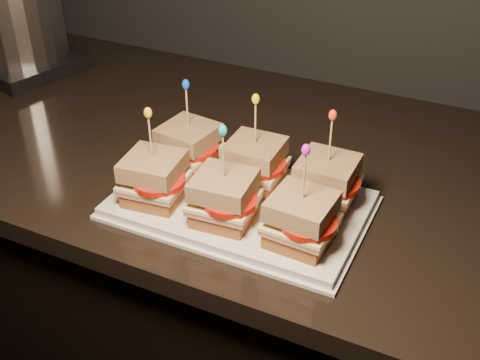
% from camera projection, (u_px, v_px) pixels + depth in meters
% --- Properties ---
extents(granite_slab, '(2.64, 0.71, 0.04)m').
position_uv_depth(granite_slab, '(400.00, 196.00, 1.00)').
color(granite_slab, black).
rests_on(granite_slab, cabinet).
extents(platter, '(0.38, 0.23, 0.02)m').
position_uv_depth(platter, '(240.00, 205.00, 0.94)').
color(platter, silver).
rests_on(platter, granite_slab).
extents(platter_rim, '(0.39, 0.25, 0.01)m').
position_uv_depth(platter_rim, '(240.00, 208.00, 0.94)').
color(platter_rim, silver).
rests_on(platter_rim, granite_slab).
extents(sandwich_0_bread_bot, '(0.09, 0.09, 0.02)m').
position_uv_depth(sandwich_0_bread_bot, '(190.00, 160.00, 1.01)').
color(sandwich_0_bread_bot, brown).
rests_on(sandwich_0_bread_bot, platter).
extents(sandwich_0_ham, '(0.10, 0.10, 0.01)m').
position_uv_depth(sandwich_0_ham, '(189.00, 152.00, 1.00)').
color(sandwich_0_ham, '#CE7062').
rests_on(sandwich_0_ham, sandwich_0_bread_bot).
extents(sandwich_0_cheese, '(0.10, 0.10, 0.01)m').
position_uv_depth(sandwich_0_cheese, '(189.00, 148.00, 1.00)').
color(sandwich_0_cheese, '#FFECA6').
rests_on(sandwich_0_cheese, sandwich_0_ham).
extents(sandwich_0_tomato, '(0.08, 0.08, 0.01)m').
position_uv_depth(sandwich_0_tomato, '(194.00, 148.00, 0.98)').
color(sandwich_0_tomato, '#B31A0D').
rests_on(sandwich_0_tomato, sandwich_0_cheese).
extents(sandwich_0_bread_top, '(0.09, 0.09, 0.03)m').
position_uv_depth(sandwich_0_bread_top, '(188.00, 135.00, 0.98)').
color(sandwich_0_bread_top, '#512A0F').
rests_on(sandwich_0_bread_top, sandwich_0_tomato).
extents(sandwich_0_pick, '(0.00, 0.00, 0.09)m').
position_uv_depth(sandwich_0_pick, '(187.00, 110.00, 0.96)').
color(sandwich_0_pick, tan).
rests_on(sandwich_0_pick, sandwich_0_bread_top).
extents(sandwich_0_frill, '(0.01, 0.01, 0.02)m').
position_uv_depth(sandwich_0_frill, '(186.00, 84.00, 0.93)').
color(sandwich_0_frill, blue).
rests_on(sandwich_0_frill, sandwich_0_pick).
extents(sandwich_1_bread_bot, '(0.08, 0.08, 0.02)m').
position_uv_depth(sandwich_1_bread_bot, '(254.00, 177.00, 0.97)').
color(sandwich_1_bread_bot, brown).
rests_on(sandwich_1_bread_bot, platter).
extents(sandwich_1_ham, '(0.09, 0.09, 0.01)m').
position_uv_depth(sandwich_1_ham, '(255.00, 169.00, 0.96)').
color(sandwich_1_ham, '#CE7062').
rests_on(sandwich_1_ham, sandwich_1_bread_bot).
extents(sandwich_1_cheese, '(0.09, 0.09, 0.01)m').
position_uv_depth(sandwich_1_cheese, '(255.00, 165.00, 0.95)').
color(sandwich_1_cheese, '#FFECA6').
rests_on(sandwich_1_cheese, sandwich_1_ham).
extents(sandwich_1_tomato, '(0.08, 0.08, 0.01)m').
position_uv_depth(sandwich_1_tomato, '(260.00, 165.00, 0.94)').
color(sandwich_1_tomato, '#B31A0D').
rests_on(sandwich_1_tomato, sandwich_1_cheese).
extents(sandwich_1_bread_top, '(0.09, 0.09, 0.03)m').
position_uv_depth(sandwich_1_bread_top, '(255.00, 151.00, 0.94)').
color(sandwich_1_bread_top, '#512A0F').
rests_on(sandwich_1_bread_top, sandwich_1_tomato).
extents(sandwich_1_pick, '(0.00, 0.00, 0.09)m').
position_uv_depth(sandwich_1_pick, '(255.00, 126.00, 0.92)').
color(sandwich_1_pick, tan).
rests_on(sandwich_1_pick, sandwich_1_bread_top).
extents(sandwich_1_frill, '(0.01, 0.01, 0.02)m').
position_uv_depth(sandwich_1_frill, '(256.00, 99.00, 0.89)').
color(sandwich_1_frill, yellow).
rests_on(sandwich_1_frill, sandwich_1_pick).
extents(sandwich_2_bread_bot, '(0.08, 0.08, 0.02)m').
position_uv_depth(sandwich_2_bread_bot, '(325.00, 195.00, 0.92)').
color(sandwich_2_bread_bot, brown).
rests_on(sandwich_2_bread_bot, platter).
extents(sandwich_2_ham, '(0.09, 0.09, 0.01)m').
position_uv_depth(sandwich_2_ham, '(326.00, 187.00, 0.91)').
color(sandwich_2_ham, '#CE7062').
rests_on(sandwich_2_ham, sandwich_2_bread_bot).
extents(sandwich_2_cheese, '(0.09, 0.09, 0.01)m').
position_uv_depth(sandwich_2_cheese, '(326.00, 183.00, 0.91)').
color(sandwich_2_cheese, '#FFECA6').
rests_on(sandwich_2_cheese, sandwich_2_ham).
extents(sandwich_2_tomato, '(0.08, 0.08, 0.01)m').
position_uv_depth(sandwich_2_tomato, '(333.00, 183.00, 0.90)').
color(sandwich_2_tomato, '#B31A0D').
rests_on(sandwich_2_tomato, sandwich_2_cheese).
extents(sandwich_2_bread_top, '(0.08, 0.08, 0.03)m').
position_uv_depth(sandwich_2_bread_top, '(328.00, 168.00, 0.90)').
color(sandwich_2_bread_top, '#512A0F').
rests_on(sandwich_2_bread_top, sandwich_2_tomato).
extents(sandwich_2_pick, '(0.00, 0.00, 0.09)m').
position_uv_depth(sandwich_2_pick, '(330.00, 143.00, 0.87)').
color(sandwich_2_pick, tan).
rests_on(sandwich_2_pick, sandwich_2_bread_top).
extents(sandwich_2_frill, '(0.01, 0.01, 0.02)m').
position_uv_depth(sandwich_2_frill, '(333.00, 115.00, 0.85)').
color(sandwich_2_frill, red).
rests_on(sandwich_2_frill, sandwich_2_pick).
extents(sandwich_3_bread_bot, '(0.09, 0.09, 0.02)m').
position_uv_depth(sandwich_3_bread_bot, '(155.00, 193.00, 0.93)').
color(sandwich_3_bread_bot, brown).
rests_on(sandwich_3_bread_bot, platter).
extents(sandwich_3_ham, '(0.10, 0.10, 0.01)m').
position_uv_depth(sandwich_3_ham, '(155.00, 184.00, 0.92)').
color(sandwich_3_ham, '#CE7062').
rests_on(sandwich_3_ham, sandwich_3_bread_bot).
extents(sandwich_3_cheese, '(0.10, 0.10, 0.01)m').
position_uv_depth(sandwich_3_cheese, '(154.00, 180.00, 0.92)').
color(sandwich_3_cheese, '#FFECA6').
rests_on(sandwich_3_cheese, sandwich_3_ham).
extents(sandwich_3_tomato, '(0.08, 0.08, 0.01)m').
position_uv_depth(sandwich_3_tomato, '(159.00, 180.00, 0.90)').
color(sandwich_3_tomato, '#B31A0D').
rests_on(sandwich_3_tomato, sandwich_3_cheese).
extents(sandwich_3_bread_top, '(0.09, 0.09, 0.03)m').
position_uv_depth(sandwich_3_bread_top, '(153.00, 166.00, 0.90)').
color(sandwich_3_bread_top, '#512A0F').
rests_on(sandwich_3_bread_top, sandwich_3_tomato).
extents(sandwich_3_pick, '(0.00, 0.00, 0.09)m').
position_uv_depth(sandwich_3_pick, '(151.00, 140.00, 0.88)').
color(sandwich_3_pick, tan).
rests_on(sandwich_3_pick, sandwich_3_bread_top).
extents(sandwich_3_frill, '(0.01, 0.01, 0.02)m').
position_uv_depth(sandwich_3_frill, '(148.00, 113.00, 0.85)').
color(sandwich_3_frill, gold).
rests_on(sandwich_3_frill, sandwich_3_pick).
extents(sandwich_4_bread_bot, '(0.09, 0.09, 0.02)m').
position_uv_depth(sandwich_4_bread_bot, '(224.00, 212.00, 0.89)').
color(sandwich_4_bread_bot, brown).
rests_on(sandwich_4_bread_bot, platter).
extents(sandwich_4_ham, '(0.10, 0.09, 0.01)m').
position_uv_depth(sandwich_4_ham, '(224.00, 204.00, 0.88)').
color(sandwich_4_ham, '#CE7062').
rests_on(sandwich_4_ham, sandwich_4_bread_bot).
extents(sandwich_4_cheese, '(0.10, 0.10, 0.01)m').
position_uv_depth(sandwich_4_cheese, '(224.00, 200.00, 0.87)').
color(sandwich_4_cheese, '#FFECA6').
rests_on(sandwich_4_cheese, sandwich_4_ham).
extents(sandwich_4_tomato, '(0.08, 0.08, 0.01)m').
position_uv_depth(sandwich_4_tomato, '(229.00, 200.00, 0.86)').
color(sandwich_4_tomato, '#B31A0D').
rests_on(sandwich_4_tomato, sandwich_4_cheese).
extents(sandwich_4_bread_top, '(0.09, 0.09, 0.03)m').
position_uv_depth(sandwich_4_bread_top, '(224.00, 185.00, 0.86)').
color(sandwich_4_bread_top, '#512A0F').
rests_on(sandwich_4_bread_top, sandwich_4_tomato).
extents(sandwich_4_pick, '(0.00, 0.00, 0.09)m').
position_uv_depth(sandwich_4_pick, '(223.00, 159.00, 0.83)').
color(sandwich_4_pick, tan).
rests_on(sandwich_4_pick, sandwich_4_bread_top).
extents(sandwich_4_frill, '(0.01, 0.01, 0.02)m').
position_uv_depth(sandwich_4_frill, '(223.00, 130.00, 0.81)').
color(sandwich_4_frill, '#12BBB8').
rests_on(sandwich_4_frill, sandwich_4_pick).
extents(sandwich_5_bread_bot, '(0.09, 0.09, 0.02)m').
position_uv_depth(sandwich_5_bread_bot, '(300.00, 235.00, 0.84)').
color(sandwich_5_bread_bot, brown).
rests_on(sandwich_5_bread_bot, platter).
extents(sandwich_5_ham, '(0.09, 0.09, 0.01)m').
position_uv_depth(sandwich_5_ham, '(301.00, 226.00, 0.83)').
color(sandwich_5_ham, '#CE7062').
rests_on(sandwich_5_ham, sandwich_5_bread_bot).
extents(sandwich_5_cheese, '(0.10, 0.09, 0.01)m').
position_uv_depth(sandwich_5_cheese, '(301.00, 222.00, 0.83)').
color(sandwich_5_cheese, '#FFECA6').
rests_on(sandwich_5_cheese, sandwich_5_ham).
extents(sandwich_5_tomato, '(0.08, 0.08, 0.01)m').
position_uv_depth(sandwich_5_tomato, '(308.00, 222.00, 0.82)').
color(sandwich_5_tomato, '#B31A0D').
rests_on(sandwich_5_tomato, sandwich_5_cheese).
extents(sandwich_5_bread_top, '(0.09, 0.09, 0.03)m').
position_uv_depth(sandwich_5_bread_top, '(302.00, 206.00, 0.82)').
color(sandwich_5_bread_top, '#512A0F').
rests_on(sandwich_5_bread_top, sandwich_5_tomato).
extents(sandwich_5_pick, '(0.00, 0.00, 0.09)m').
position_uv_depth(sandwich_5_pick, '(304.00, 179.00, 0.79)').
color(sandwich_5_pick, tan).
rests_on(sandwich_5_pick, sandwich_5_bread_top).
extents(sandwich_5_frill, '(0.01, 0.01, 0.02)m').
position_uv_depth(sandwich_5_frill, '(306.00, 150.00, 0.77)').
color(sandwich_5_frill, '#BF1EBB').
rests_on(sandwich_5_frill, sandwich_5_pick).
extents(appliance_base, '(0.31, 0.28, 0.03)m').
position_uv_depth(appliance_base, '(22.00, 60.00, 1.41)').
color(appliance_base, '#262628').
rests_on(appliance_base, granite_slab).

